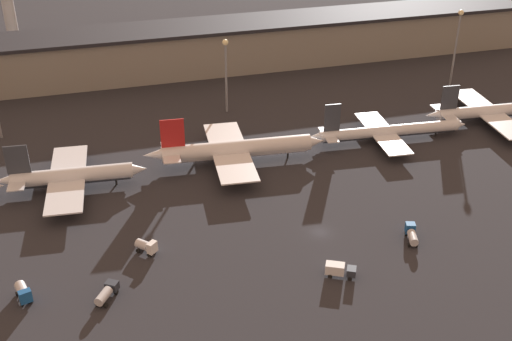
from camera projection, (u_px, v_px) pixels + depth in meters
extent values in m
plane|color=#26262B|center=(320.00, 232.00, 143.17)|extent=(600.00, 600.00, 0.00)
cube|color=gray|center=(211.00, 48.00, 231.26)|extent=(246.18, 20.24, 15.37)
cube|color=black|center=(210.00, 26.00, 227.23)|extent=(246.18, 22.24, 1.20)
cylinder|color=silver|center=(73.00, 175.00, 158.02)|extent=(29.40, 6.45, 3.95)
cylinder|color=#333842|center=(73.00, 178.00, 158.36)|extent=(27.90, 5.73, 3.36)
cone|color=silver|center=(138.00, 169.00, 160.70)|extent=(5.05, 4.15, 3.75)
cone|color=silver|center=(5.00, 181.00, 155.16)|extent=(6.20, 3.86, 3.36)
cube|color=#333842|center=(17.00, 160.00, 153.18)|extent=(5.55, 0.87, 7.39)
cube|color=silver|center=(18.00, 178.00, 155.55)|extent=(4.99, 12.51, 0.24)
cube|color=silver|center=(67.00, 178.00, 158.01)|extent=(11.58, 34.55, 0.36)
cylinder|color=gray|center=(73.00, 164.00, 166.95)|extent=(4.52, 2.54, 2.17)
cylinder|color=gray|center=(69.00, 202.00, 150.67)|extent=(4.52, 2.54, 2.17)
cylinder|color=black|center=(116.00, 181.00, 161.15)|extent=(0.50, 0.50, 1.78)
cylinder|color=black|center=(69.00, 183.00, 160.52)|extent=(0.50, 0.50, 1.78)
cylinder|color=black|center=(68.00, 189.00, 157.81)|extent=(0.50, 0.50, 1.78)
cylinder|color=silver|center=(237.00, 148.00, 169.86)|extent=(40.05, 7.80, 4.39)
cylinder|color=silver|center=(237.00, 151.00, 170.23)|extent=(38.01, 6.97, 3.73)
cone|color=silver|center=(314.00, 141.00, 173.46)|extent=(5.61, 4.61, 4.17)
cone|color=silver|center=(155.00, 155.00, 166.05)|extent=(6.89, 4.29, 3.73)
cube|color=red|center=(172.00, 133.00, 164.07)|extent=(6.16, 0.93, 7.70)
cube|color=silver|center=(171.00, 152.00, 166.56)|extent=(5.45, 12.82, 0.24)
cube|color=silver|center=(230.00, 151.00, 169.78)|extent=(12.61, 35.39, 0.36)
cylinder|color=gray|center=(228.00, 139.00, 179.02)|extent=(5.02, 2.82, 2.42)
cylinder|color=gray|center=(241.00, 173.00, 162.38)|extent=(5.02, 2.82, 2.42)
cylinder|color=black|center=(288.00, 154.00, 173.77)|extent=(0.50, 0.50, 1.98)
cylinder|color=black|center=(229.00, 157.00, 172.57)|extent=(0.50, 0.50, 1.98)
cylinder|color=black|center=(231.00, 163.00, 169.56)|extent=(0.50, 0.50, 1.98)
cylinder|color=silver|center=(389.00, 131.00, 181.83)|extent=(41.13, 6.74, 3.22)
cylinder|color=#333842|center=(389.00, 133.00, 182.11)|extent=(39.05, 6.08, 2.74)
cone|color=silver|center=(459.00, 125.00, 185.48)|extent=(4.11, 3.38, 3.06)
cone|color=silver|center=(316.00, 137.00, 178.04)|extent=(5.05, 3.14, 2.74)
cube|color=#333842|center=(332.00, 118.00, 176.18)|extent=(4.53, 0.79, 7.99)
cube|color=silver|center=(328.00, 135.00, 178.53)|extent=(4.08, 10.33, 0.24)
cube|color=silver|center=(382.00, 133.00, 181.68)|extent=(9.47, 28.53, 0.36)
cylinder|color=gray|center=(376.00, 125.00, 189.17)|extent=(3.68, 2.07, 1.77)
cylinder|color=gray|center=(397.00, 148.00, 175.72)|extent=(3.68, 2.07, 1.77)
cylinder|color=black|center=(435.00, 134.00, 185.41)|extent=(0.50, 0.50, 1.45)
cylinder|color=black|center=(380.00, 137.00, 183.73)|extent=(0.50, 0.50, 1.45)
cylinder|color=black|center=(383.00, 141.00, 181.52)|extent=(0.50, 0.50, 1.45)
cylinder|color=silver|center=(495.00, 111.00, 193.07)|extent=(37.05, 6.88, 3.72)
cylinder|color=#333842|center=(495.00, 113.00, 193.39)|extent=(35.17, 6.16, 3.16)
cone|color=silver|center=(434.00, 115.00, 189.58)|extent=(5.83, 3.63, 3.16)
cube|color=#333842|center=(450.00, 97.00, 187.76)|extent=(5.22, 0.85, 7.31)
cube|color=silver|center=(445.00, 113.00, 190.04)|extent=(4.85, 13.52, 0.24)
cube|color=silver|center=(489.00, 112.00, 192.99)|extent=(11.32, 37.38, 0.36)
cylinder|color=gray|center=(475.00, 103.00, 202.62)|extent=(4.25, 2.39, 2.05)
cylinder|color=gray|center=(510.00, 130.00, 184.96)|extent=(4.25, 2.39, 2.05)
cylinder|color=black|center=(485.00, 117.00, 195.35)|extent=(0.50, 0.50, 1.67)
cylinder|color=black|center=(490.00, 121.00, 192.80)|extent=(0.50, 0.50, 1.67)
cube|color=#282D38|center=(351.00, 271.00, 128.46)|extent=(2.65, 2.80, 1.58)
cube|color=silver|center=(335.00, 268.00, 128.90)|extent=(4.39, 3.70, 2.11)
cylinder|color=black|center=(350.00, 273.00, 129.72)|extent=(1.05, 0.90, 0.90)
cylinder|color=black|center=(350.00, 278.00, 128.31)|extent=(1.05, 0.90, 0.90)
cylinder|color=black|center=(331.00, 271.00, 130.39)|extent=(1.05, 0.90, 0.90)
cylinder|color=black|center=(330.00, 276.00, 128.97)|extent=(1.05, 0.90, 0.90)
cube|color=#195199|center=(410.00, 228.00, 141.32)|extent=(2.53, 2.37, 2.31)
cylinder|color=#B7B7BC|center=(413.00, 238.00, 138.47)|extent=(3.03, 4.40, 1.85)
cylinder|color=black|center=(406.00, 234.00, 141.81)|extent=(0.77, 1.02, 0.90)
cylinder|color=black|center=(413.00, 234.00, 141.76)|extent=(0.77, 1.02, 0.90)
cylinder|color=black|center=(409.00, 245.00, 138.18)|extent=(0.77, 1.02, 0.90)
cylinder|color=black|center=(416.00, 245.00, 138.13)|extent=(0.77, 1.02, 0.90)
cube|color=#282D38|center=(112.00, 286.00, 124.46)|extent=(2.98, 2.81, 1.75)
cylinder|color=#B7B7BC|center=(104.00, 296.00, 121.66)|extent=(3.72, 4.31, 1.85)
cylinder|color=black|center=(108.00, 290.00, 125.03)|extent=(1.00, 1.08, 0.90)
cylinder|color=black|center=(116.00, 292.00, 124.57)|extent=(1.00, 1.08, 0.90)
cylinder|color=black|center=(97.00, 303.00, 121.64)|extent=(1.00, 1.08, 0.90)
cylinder|color=black|center=(106.00, 305.00, 121.17)|extent=(1.00, 1.08, 0.90)
cube|color=white|center=(152.00, 247.00, 134.84)|extent=(2.53, 2.49, 2.46)
cylinder|color=#B7B7BC|center=(143.00, 245.00, 136.05)|extent=(3.47, 3.51, 1.99)
cylinder|color=black|center=(154.00, 251.00, 136.28)|extent=(1.02, 1.03, 0.90)
cylinder|color=black|center=(149.00, 255.00, 135.03)|extent=(1.02, 1.03, 0.90)
cylinder|color=black|center=(143.00, 247.00, 137.63)|extent=(1.02, 1.03, 0.90)
cylinder|color=black|center=(138.00, 251.00, 136.37)|extent=(1.02, 1.03, 0.90)
cube|color=#195199|center=(25.00, 296.00, 121.15)|extent=(2.61, 2.05, 2.50)
cylinder|color=#B7B7BC|center=(22.00, 289.00, 123.29)|extent=(2.89, 3.72, 2.06)
cylinder|color=black|center=(31.00, 300.00, 122.44)|extent=(0.80, 1.02, 0.90)
cylinder|color=black|center=(22.00, 303.00, 121.64)|extent=(0.80, 1.02, 0.90)
cylinder|color=black|center=(26.00, 291.00, 124.94)|extent=(0.80, 1.02, 0.90)
cylinder|color=black|center=(17.00, 294.00, 124.14)|extent=(0.80, 1.02, 0.90)
cylinder|color=slate|center=(226.00, 79.00, 195.94)|extent=(0.70, 0.70, 21.79)
sphere|color=beige|center=(225.00, 42.00, 190.35)|extent=(1.80, 1.80, 1.80)
cylinder|color=slate|center=(455.00, 51.00, 214.43)|extent=(0.70, 0.70, 24.64)
sphere|color=beige|center=(461.00, 13.00, 208.14)|extent=(1.80, 1.80, 1.80)
cylinder|color=#99999E|center=(8.00, 8.00, 238.56)|extent=(4.40, 4.40, 37.28)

